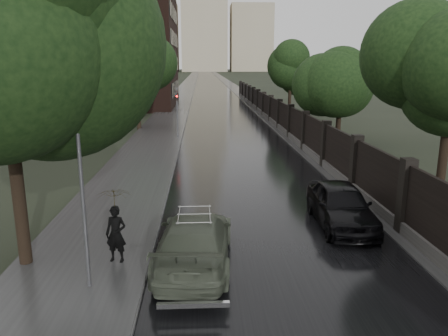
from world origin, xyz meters
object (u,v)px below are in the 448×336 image
(tree_left_far, at_px, (137,70))
(pedestrian_umbrella, at_px, (114,204))
(lamp_post, at_px, (82,194))
(volga_sedan, at_px, (195,240))
(tree_right_c, at_px, (291,71))
(tree_right_b, at_px, (341,76))
(traffic_light, at_px, (177,109))
(tree_left_near, at_px, (1,40))
(car_right_near, at_px, (341,205))

(tree_left_far, bearing_deg, pedestrian_umbrella, -83.55)
(lamp_post, relative_size, volga_sedan, 0.98)
(tree_right_c, bearing_deg, pedestrian_umbrella, -108.57)
(tree_right_b, distance_m, tree_right_c, 18.00)
(lamp_post, bearing_deg, traffic_light, 87.32)
(tree_right_c, xyz_separation_m, pedestrian_umbrella, (-12.44, -37.04, -3.03))
(tree_left_far, bearing_deg, traffic_light, -53.53)
(lamp_post, relative_size, pedestrian_umbrella, 1.93)
(tree_right_b, height_order, lamp_post, tree_right_b)
(tree_left_near, height_order, tree_left_far, tree_left_near)
(tree_right_c, relative_size, pedestrian_umbrella, 2.65)
(car_right_near, xyz_separation_m, pedestrian_umbrella, (-7.58, -2.93, 1.13))
(pedestrian_umbrella, bearing_deg, tree_left_far, 108.94)
(tree_left_far, xyz_separation_m, tree_right_b, (15.50, -8.00, -0.29))
(tree_right_c, xyz_separation_m, lamp_post, (-12.90, -38.50, -2.28))
(traffic_light, bearing_deg, lamp_post, -92.68)
(tree_right_c, height_order, volga_sedan, tree_right_c)
(tree_left_far, xyz_separation_m, traffic_light, (3.70, -5.01, -2.84))
(car_right_near, bearing_deg, tree_left_far, 115.32)
(tree_left_far, height_order, traffic_light, tree_left_far)
(lamp_post, bearing_deg, tree_left_far, 95.21)
(tree_right_c, height_order, lamp_post, tree_right_c)
(tree_right_c, relative_size, car_right_near, 1.51)
(tree_right_b, bearing_deg, tree_right_c, 90.00)
(tree_left_far, bearing_deg, tree_right_b, -27.30)
(tree_right_b, xyz_separation_m, tree_right_c, (0.00, 18.00, 0.00))
(tree_right_b, relative_size, volga_sedan, 1.34)
(volga_sedan, distance_m, pedestrian_umbrella, 2.56)
(tree_left_far, xyz_separation_m, tree_right_c, (15.50, 10.00, -0.29))
(tree_left_far, distance_m, tree_right_b, 17.45)
(tree_left_far, height_order, tree_right_c, tree_left_far)
(volga_sedan, bearing_deg, pedestrian_umbrella, 4.08)
(tree_left_far, relative_size, tree_right_c, 1.05)
(lamp_post, distance_m, traffic_light, 23.52)
(traffic_light, height_order, pedestrian_umbrella, traffic_light)
(tree_right_c, bearing_deg, tree_left_far, -147.17)
(tree_right_b, distance_m, traffic_light, 12.44)
(tree_left_near, bearing_deg, lamp_post, -34.29)
(volga_sedan, relative_size, car_right_near, 1.13)
(volga_sedan, bearing_deg, car_right_near, -146.95)
(tree_right_b, height_order, traffic_light, tree_right_b)
(pedestrian_umbrella, bearing_deg, volga_sedan, 12.48)
(tree_right_b, bearing_deg, car_right_near, -106.78)
(tree_left_near, xyz_separation_m, tree_left_far, (-0.40, 27.00, -1.18))
(tree_right_b, relative_size, lamp_post, 1.37)
(car_right_near, relative_size, pedestrian_umbrella, 1.76)
(tree_left_near, xyz_separation_m, lamp_post, (2.20, -1.50, -3.75))
(lamp_post, relative_size, car_right_near, 1.10)
(tree_right_b, relative_size, tree_right_c, 1.00)
(tree_left_far, distance_m, car_right_near, 26.72)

